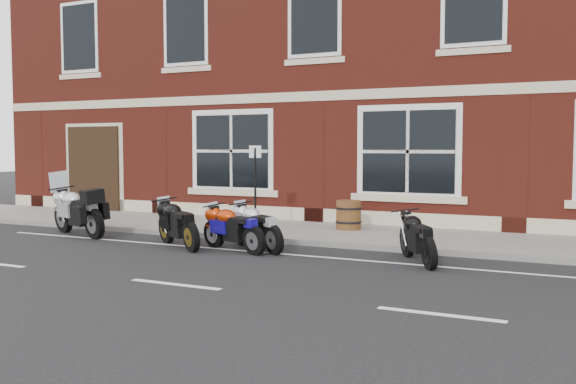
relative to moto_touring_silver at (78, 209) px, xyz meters
name	(u,v)px	position (x,y,z in m)	size (l,w,h in m)	color
ground	(268,255)	(5.31, -0.49, -0.61)	(80.00, 80.00, 0.00)	black
sidewalk	(327,233)	(5.31, 2.51, -0.55)	(30.00, 3.00, 0.12)	slate
kerb	(299,242)	(5.31, 0.93, -0.55)	(30.00, 0.16, 0.12)	slate
pub_building	(414,30)	(5.31, 10.01, 5.39)	(24.00, 12.00, 12.00)	maroon
moto_touring_silver	(78,209)	(0.00, 0.00, 0.00)	(2.19, 0.95, 1.50)	black
moto_sport_red	(233,227)	(4.47, -0.37, -0.13)	(1.78, 0.77, 0.84)	black
moto_sport_black	(179,222)	(3.19, -0.44, -0.09)	(1.75, 1.19, 0.90)	black
moto_sport_silver	(257,226)	(4.83, -0.03, -0.12)	(1.67, 1.12, 0.86)	black
moto_naked_black	(418,236)	(8.14, -0.03, -0.13)	(1.09, 1.64, 0.84)	black
barrel_planter	(349,215)	(5.68, 2.95, -0.15)	(0.62, 0.62, 0.69)	#422111
parking_sign	(255,182)	(3.84, 1.69, 0.66)	(0.27, 0.10, 1.99)	black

